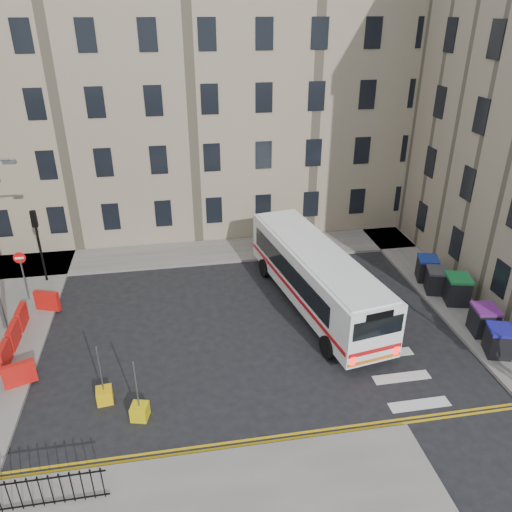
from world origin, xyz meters
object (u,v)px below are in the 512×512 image
object	(u,v)px
wheelie_bin_c	(457,289)
bollard_yellow	(105,395)
wheelie_bin_a	(499,341)
wheelie_bin_e	(427,268)
bus	(315,275)
wheelie_bin_d	(436,280)
bollard_chevron	(140,412)
wheelie_bin_b	(484,320)

from	to	relation	value
wheelie_bin_c	bollard_yellow	distance (m)	17.58
wheelie_bin_a	wheelie_bin_e	bearing A→B (deg)	106.95
bus	wheelie_bin_d	world-z (taller)	bus
wheelie_bin_a	bollard_yellow	size ratio (longest dim) A/B	2.39
wheelie_bin_a	wheelie_bin_c	bearing A→B (deg)	101.41
bus	bollard_chevron	world-z (taller)	bus
bus	bollard_chevron	bearing A→B (deg)	-152.49
wheelie_bin_b	bollard_yellow	size ratio (longest dim) A/B	2.29
wheelie_bin_d	wheelie_bin_b	bearing A→B (deg)	-68.16
wheelie_bin_c	wheelie_bin_e	bearing A→B (deg)	113.11
wheelie_bin_b	wheelie_bin_c	xyz separation A→B (m)	(0.23, 2.73, 0.05)
wheelie_bin_d	bollard_yellow	distance (m)	17.39
wheelie_bin_a	bus	bearing A→B (deg)	159.00
bus	wheelie_bin_a	size ratio (longest dim) A/B	8.09
wheelie_bin_a	bollard_yellow	bearing A→B (deg)	-162.36
wheelie_bin_c	wheelie_bin_a	bearing A→B (deg)	-81.99
wheelie_bin_c	wheelie_bin_e	distance (m)	2.50
bus	wheelie_bin_d	distance (m)	6.73
wheelie_bin_b	bollard_chevron	size ratio (longest dim) A/B	2.29
bus	wheelie_bin_c	world-z (taller)	bus
wheelie_bin_e	bollard_yellow	world-z (taller)	wheelie_bin_e
bus	wheelie_bin_c	bearing A→B (deg)	-18.61
wheelie_bin_a	wheelie_bin_c	distance (m)	4.30
wheelie_bin_b	bollard_yellow	xyz separation A→B (m)	(-16.82, -1.52, -0.53)
bus	wheelie_bin_e	distance (m)	7.00
wheelie_bin_d	bollard_chevron	world-z (taller)	wheelie_bin_d
wheelie_bin_a	wheelie_bin_d	bearing A→B (deg)	108.25
bus	wheelie_bin_a	xyz separation A→B (m)	(6.71, -5.38, -0.97)
bollard_yellow	bollard_chevron	world-z (taller)	same
bollard_chevron	wheelie_bin_e	bearing A→B (deg)	27.08
bus	wheelie_bin_b	distance (m)	8.01
wheelie_bin_b	wheelie_bin_e	size ratio (longest dim) A/B	0.95
wheelie_bin_e	bollard_yellow	distance (m)	17.97
wheelie_bin_a	bollard_yellow	world-z (taller)	wheelie_bin_a
wheelie_bin_b	bollard_yellow	distance (m)	16.90
wheelie_bin_e	bollard_chevron	distance (m)	17.19
wheelie_bin_b	bollard_yellow	bearing A→B (deg)	-165.51
bollard_chevron	wheelie_bin_b	bearing A→B (deg)	9.64
wheelie_bin_a	wheelie_bin_d	distance (m)	5.41
bollard_chevron	wheelie_bin_a	bearing A→B (deg)	4.09
bollard_yellow	wheelie_bin_d	bearing A→B (deg)	18.05
bus	wheelie_bin_d	bearing A→B (deg)	-9.57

